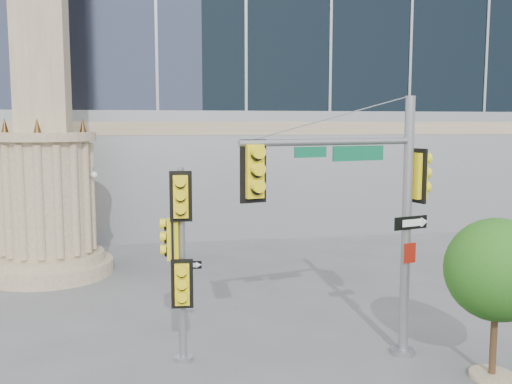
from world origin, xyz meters
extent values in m
plane|color=#545456|center=(0.00, 0.00, 0.00)|extent=(120.00, 120.00, 0.00)
cylinder|color=gray|center=(-6.00, 9.00, 0.25)|extent=(4.40, 4.40, 0.50)
cylinder|color=gray|center=(-6.00, 9.00, 0.65)|extent=(3.80, 3.80, 0.30)
cylinder|color=gray|center=(-6.00, 9.00, 2.80)|extent=(3.00, 3.00, 4.00)
cylinder|color=gray|center=(-6.00, 9.00, 4.95)|extent=(3.50, 3.50, 0.30)
cone|color=#472D14|center=(-4.70, 9.00, 5.35)|extent=(0.24, 0.24, 0.50)
cone|color=#472D14|center=(-7.30, 9.00, 5.35)|extent=(0.24, 0.24, 0.50)
cylinder|color=slate|center=(3.35, -0.04, 0.06)|extent=(0.56, 0.56, 0.12)
cylinder|color=slate|center=(3.35, -0.04, 3.00)|extent=(0.22, 0.22, 6.00)
cylinder|color=slate|center=(1.33, -0.59, 5.00)|extent=(4.09, 1.25, 0.14)
cube|color=#0B5D3A|center=(2.01, -0.43, 4.75)|extent=(1.26, 0.38, 0.32)
cube|color=yellow|center=(-0.41, -1.07, 4.45)|extent=(0.60, 0.42, 1.25)
cube|color=yellow|center=(3.62, 0.04, 4.20)|extent=(0.42, 0.60, 1.25)
cube|color=black|center=(3.39, -0.17, 3.15)|extent=(0.89, 0.27, 0.30)
cube|color=maroon|center=(3.39, -0.17, 2.45)|extent=(0.32, 0.11, 0.46)
cylinder|color=slate|center=(-1.74, 0.51, 0.05)|extent=(0.43, 0.43, 0.11)
cylinder|color=slate|center=(-1.74, 0.51, 2.22)|extent=(0.16, 0.16, 4.43)
cube|color=yellow|center=(-1.75, 0.32, 3.81)|extent=(0.51, 0.29, 1.11)
cube|color=yellow|center=(-1.93, 0.53, 2.84)|extent=(0.29, 0.51, 1.11)
cube|color=yellow|center=(-1.75, 0.32, 1.86)|extent=(0.51, 0.29, 1.11)
cube|color=black|center=(-1.59, 0.39, 2.26)|extent=(0.55, 0.07, 0.18)
cylinder|color=gray|center=(4.67, -1.58, 0.05)|extent=(0.92, 0.92, 0.10)
cylinder|color=#382314|center=(4.67, -1.58, 0.92)|extent=(0.14, 0.14, 1.85)
sphere|color=#1A5F15|center=(4.67, -1.58, 2.36)|extent=(2.16, 2.16, 2.16)
sphere|color=#1A5F15|center=(5.13, -1.32, 2.05)|extent=(1.33, 1.33, 1.33)
sphere|color=#1A5F15|center=(4.31, -1.84, 2.10)|extent=(1.13, 1.13, 1.13)
camera|label=1|loc=(-2.40, -12.04, 5.35)|focal=40.00mm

